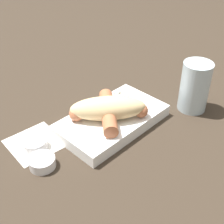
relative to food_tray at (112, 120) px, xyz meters
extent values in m
plane|color=#33281E|center=(0.00, 0.00, -0.01)|extent=(3.00, 3.00, 0.00)
cube|color=white|center=(0.00, 0.00, 0.00)|extent=(0.27, 0.15, 0.03)
ellipsoid|color=#DBBC84|center=(-0.01, 0.00, 0.04)|extent=(0.18, 0.16, 0.06)
cylinder|color=#B26642|center=(-0.01, 0.00, 0.03)|extent=(0.13, 0.14, 0.03)
sphere|color=#B26642|center=(0.05, -0.05, 0.03)|extent=(0.03, 0.03, 0.03)
sphere|color=#B26642|center=(-0.07, 0.05, 0.03)|extent=(0.03, 0.03, 0.03)
cylinder|color=#F99E4C|center=(0.07, 0.03, 0.02)|extent=(0.03, 0.03, 0.00)
cylinder|color=orange|center=(0.06, 0.03, 0.02)|extent=(0.03, 0.03, 0.00)
torus|color=silver|center=(0.07, 0.03, 0.02)|extent=(0.04, 0.04, 0.00)
torus|color=silver|center=(0.08, 0.04, 0.02)|extent=(0.04, 0.04, 0.01)
torus|color=silver|center=(0.07, 0.05, 0.02)|extent=(0.04, 0.04, 0.00)
cube|color=white|center=(-0.17, 0.08, -0.01)|extent=(0.12, 0.12, 0.00)
cylinder|color=white|center=(-0.18, 0.07, 0.00)|extent=(0.06, 0.06, 0.02)
cylinder|color=white|center=(-0.18, 0.07, -0.01)|extent=(0.05, 0.05, 0.01)
cylinder|color=white|center=(-0.20, 0.01, 0.00)|extent=(0.06, 0.06, 0.02)
cylinder|color=white|center=(-0.20, 0.01, -0.01)|extent=(0.05, 0.05, 0.01)
cylinder|color=silver|center=(0.20, -0.10, 0.05)|extent=(0.07, 0.07, 0.13)
camera|label=1|loc=(-0.43, -0.42, 0.46)|focal=50.00mm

